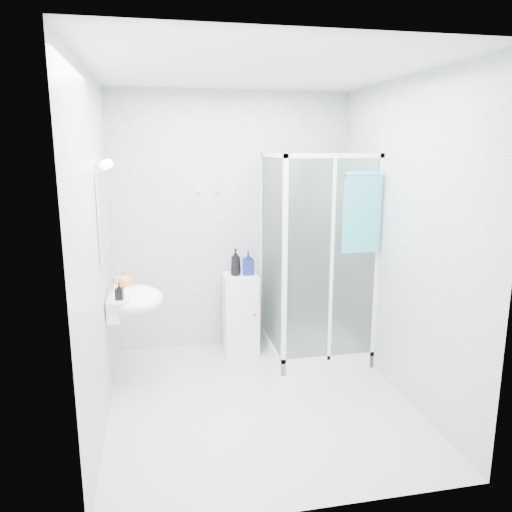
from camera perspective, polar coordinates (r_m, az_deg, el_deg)
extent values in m
cube|color=silver|center=(3.84, 0.32, 1.06)|extent=(2.40, 2.60, 2.60)
cube|color=#B3B6B9|center=(4.29, 0.30, -16.18)|extent=(2.40, 2.60, 0.01)
cube|color=white|center=(3.81, 0.34, 20.56)|extent=(2.40, 2.60, 0.01)
cube|color=white|center=(5.19, 6.59, -10.32)|extent=(0.90, 0.90, 0.12)
cube|color=silver|center=(4.67, 2.06, 11.45)|extent=(0.04, 0.90, 0.04)
cube|color=silver|center=(4.38, 8.99, 11.25)|extent=(0.90, 0.04, 0.04)
cube|color=silver|center=(4.38, 3.28, -1.57)|extent=(0.04, 0.04, 2.00)
cube|color=white|center=(4.78, 1.85, 0.11)|extent=(0.02, 0.82, 1.84)
cube|color=white|center=(4.49, 8.63, -0.83)|extent=(0.82, 0.02, 1.84)
cube|color=silver|center=(4.50, 8.59, -0.80)|extent=(0.03, 0.04, 1.84)
cylinder|color=silver|center=(5.21, 5.61, 4.54)|extent=(0.02, 0.02, 1.00)
cylinder|color=silver|center=(5.14, 5.82, 9.70)|extent=(0.09, 0.05, 0.09)
cylinder|color=silver|center=(5.30, 5.96, 1.38)|extent=(0.12, 0.04, 0.12)
cylinder|color=silver|center=(4.46, 12.49, 8.56)|extent=(0.03, 0.05, 0.03)
cube|color=white|center=(4.35, -15.88, -5.55)|extent=(0.10, 0.40, 0.18)
ellipsoid|color=white|center=(4.33, -13.54, -4.83)|extent=(0.46, 0.56, 0.20)
cube|color=white|center=(4.32, -15.16, -4.26)|extent=(0.16, 0.50, 0.02)
cylinder|color=silver|center=(4.30, -16.02, -3.26)|extent=(0.04, 0.04, 0.16)
cylinder|color=silver|center=(4.28, -15.41, -2.40)|extent=(0.12, 0.02, 0.02)
cube|color=white|center=(4.20, -17.10, 4.23)|extent=(0.02, 0.60, 0.70)
cylinder|color=silver|center=(4.00, -17.47, 9.89)|extent=(0.05, 0.04, 0.04)
sphere|color=white|center=(4.00, -16.89, 9.92)|extent=(0.08, 0.08, 0.08)
cylinder|color=silver|center=(4.32, -17.06, 10.06)|extent=(0.05, 0.04, 0.04)
sphere|color=white|center=(4.31, -16.52, 10.09)|extent=(0.08, 0.08, 0.08)
cylinder|color=silver|center=(5.00, -6.68, 7.30)|extent=(0.02, 0.04, 0.02)
sphere|color=silver|center=(4.97, -6.65, 7.28)|extent=(0.03, 0.03, 0.03)
cylinder|color=silver|center=(5.02, -4.39, 7.37)|extent=(0.02, 0.04, 0.02)
sphere|color=silver|center=(4.99, -4.35, 7.35)|extent=(0.03, 0.03, 0.03)
cube|color=silver|center=(5.08, -1.76, -6.58)|extent=(0.34, 0.34, 0.81)
cube|color=silver|center=(4.93, -1.43, -7.18)|extent=(0.30, 0.02, 0.69)
sphere|color=#BE6D1A|center=(4.92, -0.17, -6.72)|extent=(0.03, 0.03, 0.03)
cube|color=teal|center=(4.46, 11.97, 4.73)|extent=(0.33, 0.04, 0.68)
cylinder|color=teal|center=(4.43, 12.17, 9.10)|extent=(0.33, 0.05, 0.05)
imported|color=black|center=(4.91, -2.34, -0.70)|extent=(0.12, 0.12, 0.27)
imported|color=navy|center=(4.94, -0.90, -0.79)|extent=(0.11, 0.11, 0.24)
imported|color=orange|center=(4.41, -14.77, -2.65)|extent=(0.17, 0.17, 0.16)
imported|color=black|center=(4.12, -15.36, -3.92)|extent=(0.07, 0.07, 0.14)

